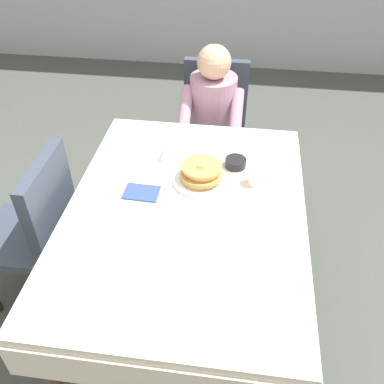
{
  "coord_description": "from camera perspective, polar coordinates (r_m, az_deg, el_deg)",
  "views": [
    {
      "loc": [
        0.23,
        -1.44,
        2.06
      ],
      "look_at": [
        0.02,
        0.06,
        0.79
      ],
      "focal_mm": 39.76,
      "sensor_mm": 36.0,
      "label": 1
    }
  ],
  "objects": [
    {
      "name": "bowl_butter",
      "position": [
        2.22,
        5.87,
        3.93
      ],
      "size": [
        0.11,
        0.11,
        0.04
      ],
      "primitive_type": "cylinder",
      "color": "black",
      "rests_on": "dining_table_main"
    },
    {
      "name": "dining_table_main",
      "position": [
        2.03,
        -0.88,
        -4.1
      ],
      "size": [
        1.12,
        1.52,
        0.74
      ],
      "color": "silver",
      "rests_on": "ground"
    },
    {
      "name": "spoon_near_edge",
      "position": [
        1.89,
        0.18,
        -4.48
      ],
      "size": [
        0.15,
        0.03,
        0.0
      ],
      "primitive_type": "cube",
      "rotation": [
        0.0,
        0.0,
        -0.1
      ],
      "color": "silver",
      "rests_on": "dining_table_main"
    },
    {
      "name": "fork_left_of_plate",
      "position": [
        2.13,
        -3.99,
        1.61
      ],
      "size": [
        0.02,
        0.18,
        0.0
      ],
      "primitive_type": "cube",
      "rotation": [
        0.0,
        0.0,
        1.54
      ],
      "color": "silver",
      "rests_on": "dining_table_main"
    },
    {
      "name": "ground_plane",
      "position": [
        2.53,
        -0.73,
        -14.75
      ],
      "size": [
        14.0,
        14.0,
        0.0
      ],
      "primitive_type": "plane",
      "color": "#474C47"
    },
    {
      "name": "plate_breakfast",
      "position": [
        2.12,
        1.15,
        1.63
      ],
      "size": [
        0.28,
        0.28,
        0.02
      ],
      "primitive_type": "cylinder",
      "color": "white",
      "rests_on": "dining_table_main"
    },
    {
      "name": "cup_coffee",
      "position": [
        2.11,
        8.67,
        2.04
      ],
      "size": [
        0.11,
        0.08,
        0.08
      ],
      "color": "white",
      "rests_on": "dining_table_main"
    },
    {
      "name": "syrup_pitcher",
      "position": [
        2.25,
        -3.7,
        5.11
      ],
      "size": [
        0.08,
        0.08,
        0.07
      ],
      "color": "silver",
      "rests_on": "dining_table_main"
    },
    {
      "name": "diner_person",
      "position": [
        2.83,
        2.71,
        10.41
      ],
      "size": [
        0.4,
        0.43,
        1.12
      ],
      "rotation": [
        0.0,
        0.0,
        3.14
      ],
      "color": "#B2849E",
      "rests_on": "ground"
    },
    {
      "name": "knife_right_of_plate",
      "position": [
        2.1,
        6.23,
        0.73
      ],
      "size": [
        0.03,
        0.2,
        0.0
      ],
      "primitive_type": "cube",
      "rotation": [
        0.0,
        0.0,
        1.5
      ],
      "color": "silver",
      "rests_on": "dining_table_main"
    },
    {
      "name": "napkin_folded",
      "position": [
        2.07,
        -6.79,
        -0.07
      ],
      "size": [
        0.17,
        0.13,
        0.01
      ],
      "primitive_type": "cube",
      "rotation": [
        0.0,
        0.0,
        -0.03
      ],
      "color": "#334C7F",
      "rests_on": "dining_table_main"
    },
    {
      "name": "chair_diner",
      "position": [
        3.03,
        2.93,
        9.58
      ],
      "size": [
        0.44,
        0.45,
        0.93
      ],
      "rotation": [
        0.0,
        0.0,
        3.14
      ],
      "color": "#384251",
      "rests_on": "ground"
    },
    {
      "name": "chair_left_side",
      "position": [
        2.33,
        -19.99,
        -4.2
      ],
      "size": [
        0.45,
        0.44,
        0.93
      ],
      "rotation": [
        0.0,
        0.0,
        1.57
      ],
      "color": "#384251",
      "rests_on": "ground"
    },
    {
      "name": "breakfast_stack",
      "position": [
        2.09,
        1.23,
        2.6
      ],
      "size": [
        0.21,
        0.21,
        0.09
      ],
      "color": "tan",
      "rests_on": "plate_breakfast"
    }
  ]
}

